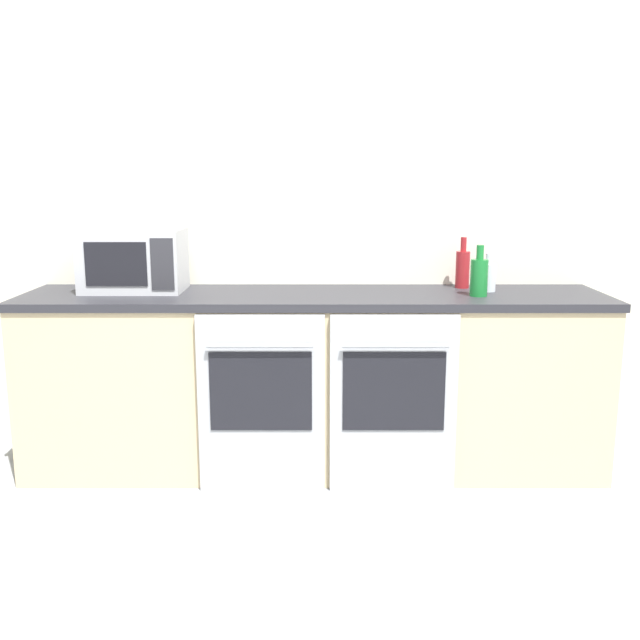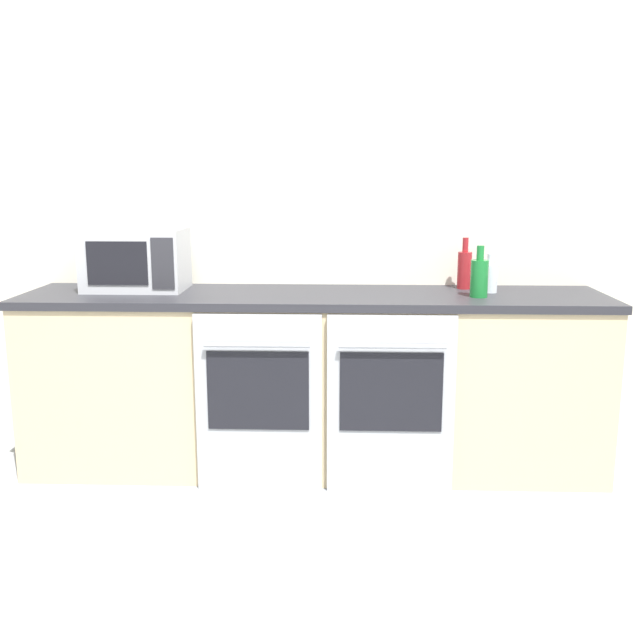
{
  "view_description": "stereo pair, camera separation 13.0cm",
  "coord_description": "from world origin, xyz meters",
  "px_view_note": "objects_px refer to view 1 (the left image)",
  "views": [
    {
      "loc": [
        0.03,
        -1.87,
        1.48
      ],
      "look_at": [
        0.03,
        1.65,
        0.77
      ],
      "focal_mm": 40.0,
      "sensor_mm": 36.0,
      "label": 1
    },
    {
      "loc": [
        0.16,
        -1.86,
        1.48
      ],
      "look_at": [
        0.03,
        1.65,
        0.77
      ],
      "focal_mm": 40.0,
      "sensor_mm": 36.0,
      "label": 2
    }
  ],
  "objects_px": {
    "microwave": "(133,260)",
    "oven_left": "(261,403)",
    "bottle_red": "(462,268)",
    "oven_right": "(393,403)",
    "bottle_clear": "(488,276)",
    "bottle_green": "(479,276)"
  },
  "relations": [
    {
      "from": "oven_right",
      "to": "bottle_clear",
      "type": "height_order",
      "value": "bottle_clear"
    },
    {
      "from": "oven_right",
      "to": "microwave",
      "type": "height_order",
      "value": "microwave"
    },
    {
      "from": "bottle_clear",
      "to": "bottle_green",
      "type": "distance_m",
      "value": 0.17
    },
    {
      "from": "bottle_red",
      "to": "microwave",
      "type": "bearing_deg",
      "value": -176.58
    },
    {
      "from": "oven_left",
      "to": "bottle_clear",
      "type": "height_order",
      "value": "bottle_clear"
    },
    {
      "from": "oven_left",
      "to": "bottle_green",
      "type": "relative_size",
      "value": 3.45
    },
    {
      "from": "oven_right",
      "to": "bottle_clear",
      "type": "distance_m",
      "value": 0.84
    },
    {
      "from": "oven_left",
      "to": "microwave",
      "type": "distance_m",
      "value": 1.0
    },
    {
      "from": "oven_right",
      "to": "bottle_red",
      "type": "xyz_separation_m",
      "value": [
        0.4,
        0.5,
        0.57
      ]
    },
    {
      "from": "oven_right",
      "to": "bottle_green",
      "type": "xyz_separation_m",
      "value": [
        0.43,
        0.24,
        0.57
      ]
    },
    {
      "from": "microwave",
      "to": "oven_left",
      "type": "bearing_deg",
      "value": -30.94
    },
    {
      "from": "oven_left",
      "to": "oven_right",
      "type": "relative_size",
      "value": 1.0
    },
    {
      "from": "bottle_green",
      "to": "oven_left",
      "type": "bearing_deg",
      "value": -167.14
    },
    {
      "from": "bottle_clear",
      "to": "bottle_green",
      "type": "bearing_deg",
      "value": -118.73
    },
    {
      "from": "microwave",
      "to": "bottle_clear",
      "type": "relative_size",
      "value": 2.58
    },
    {
      "from": "bottle_green",
      "to": "oven_right",
      "type": "bearing_deg",
      "value": -150.88
    },
    {
      "from": "oven_left",
      "to": "oven_right",
      "type": "height_order",
      "value": "same"
    },
    {
      "from": "oven_left",
      "to": "bottle_green",
      "type": "xyz_separation_m",
      "value": [
        1.05,
        0.24,
        0.57
      ]
    },
    {
      "from": "bottle_red",
      "to": "bottle_green",
      "type": "relative_size",
      "value": 1.06
    },
    {
      "from": "bottle_red",
      "to": "oven_left",
      "type": "bearing_deg",
      "value": -153.83
    },
    {
      "from": "bottle_red",
      "to": "oven_right",
      "type": "bearing_deg",
      "value": -128.66
    },
    {
      "from": "oven_left",
      "to": "bottle_green",
      "type": "bearing_deg",
      "value": 12.86
    }
  ]
}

